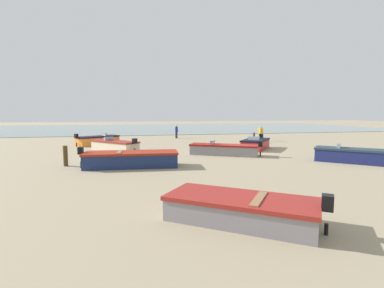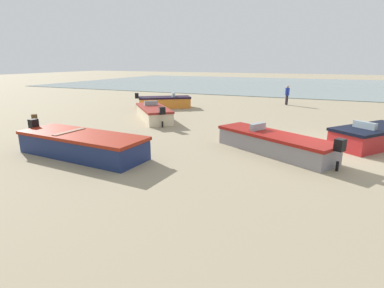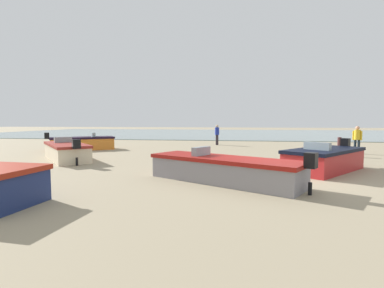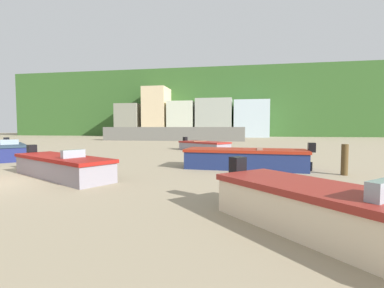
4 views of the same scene
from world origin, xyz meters
TOP-DOWN VIEW (x-y plane):
  - ground_plane at (0.00, 0.00)m, footprint 160.00×160.00m
  - tidal_water at (0.00, -36.00)m, footprint 80.00×36.00m
  - boat_navy_2 at (8.40, 4.54)m, footprint 5.61×2.15m
  - boat_orange_3 at (11.48, -7.69)m, footprint 4.13×3.50m
  - boat_grey_4 at (1.70, 1.21)m, footprint 5.04×3.63m
  - boat_cream_5 at (9.66, -2.95)m, footprint 4.07×4.26m
  - boat_red_6 at (-2.01, -1.44)m, footprint 3.66×3.99m
  - mooring_post_near_water at (12.13, 3.48)m, footprint 0.25×0.25m
  - beach_walker_distant at (2.93, -13.17)m, footprint 0.46×0.51m

SIDE VIEW (x-z plane):
  - ground_plane at x=0.00m, z-range 0.00..0.00m
  - tidal_water at x=0.00m, z-range 0.00..0.06m
  - boat_grey_4 at x=1.70m, z-range -0.15..0.95m
  - boat_cream_5 at x=9.66m, z-range -0.15..0.98m
  - boat_red_6 at x=-2.01m, z-range -0.15..1.03m
  - boat_orange_3 at x=11.48m, z-range -0.15..1.04m
  - boat_navy_2 at x=8.40m, z-range -0.15..1.04m
  - mooring_post_near_water at x=12.13m, z-range 0.00..1.19m
  - beach_walker_distant at x=2.93m, z-range 0.14..1.76m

